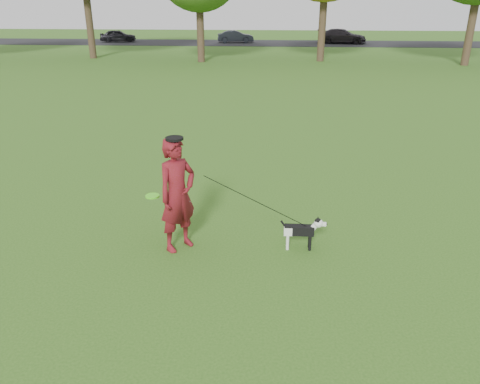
# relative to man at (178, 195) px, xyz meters

# --- Properties ---
(ground) EXTENTS (120.00, 120.00, 0.00)m
(ground) POSITION_rel_man_xyz_m (0.57, -0.35, -0.97)
(ground) COLOR #285116
(ground) RESTS_ON ground
(road) EXTENTS (120.00, 7.00, 0.02)m
(road) POSITION_rel_man_xyz_m (0.57, 39.65, -0.96)
(road) COLOR black
(road) RESTS_ON ground
(man) EXTENTS (0.81, 0.84, 1.94)m
(man) POSITION_rel_man_xyz_m (0.00, 0.00, 0.00)
(man) COLOR #60130D
(man) RESTS_ON ground
(dog) EXTENTS (0.78, 0.16, 0.60)m
(dog) POSITION_rel_man_xyz_m (2.08, 0.10, -0.61)
(dog) COLOR black
(dog) RESTS_ON ground
(car_left) EXTENTS (3.60, 2.05, 1.15)m
(car_left) POSITION_rel_man_xyz_m (-13.76, 39.65, -0.37)
(car_left) COLOR black
(car_left) RESTS_ON road
(car_mid) EXTENTS (3.53, 1.60, 1.13)m
(car_mid) POSITION_rel_man_xyz_m (-2.33, 39.65, -0.39)
(car_mid) COLOR black
(car_mid) RESTS_ON road
(car_right) EXTENTS (4.75, 2.62, 1.30)m
(car_right) POSITION_rel_man_xyz_m (7.69, 39.65, -0.30)
(car_right) COLOR black
(car_right) RESTS_ON road
(man_held_items) EXTENTS (2.70, 0.35, 1.55)m
(man_held_items) POSITION_rel_man_xyz_m (1.30, 0.02, -0.09)
(man_held_items) COLOR #52E41C
(man_held_items) RESTS_ON ground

